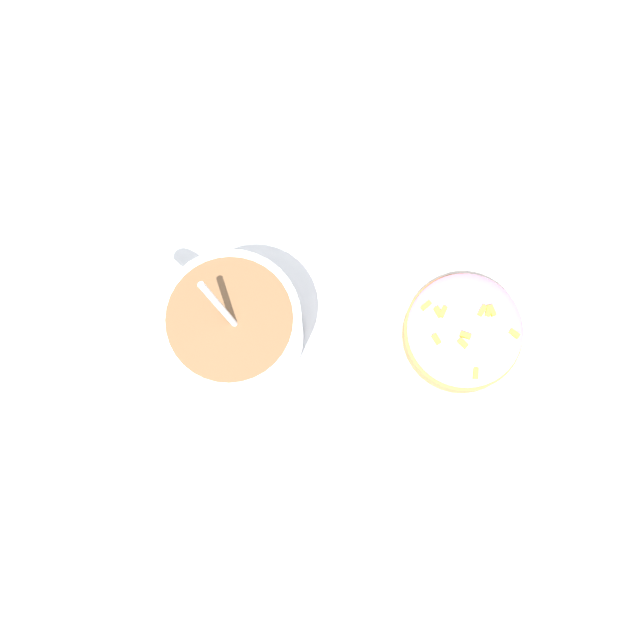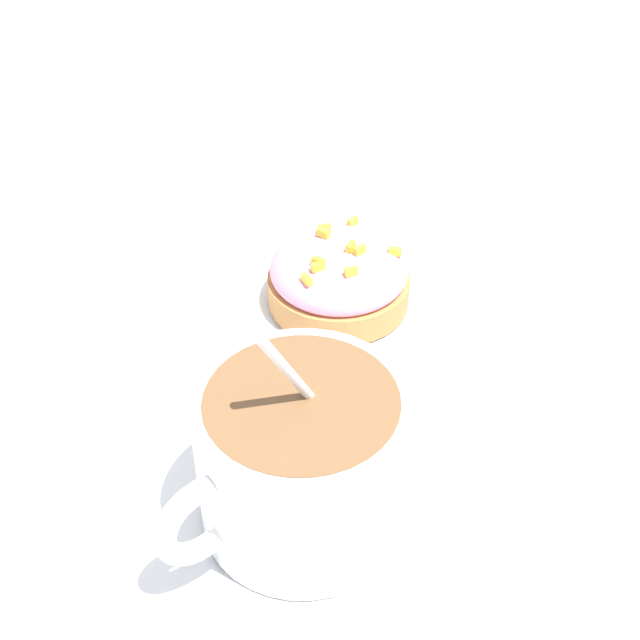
{
  "view_description": "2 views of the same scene",
  "coord_description": "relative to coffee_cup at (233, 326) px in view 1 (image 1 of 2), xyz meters",
  "views": [
    {
      "loc": [
        -0.02,
        -0.11,
        0.6
      ],
      "look_at": [
        -0.02,
        -0.0,
        0.04
      ],
      "focal_mm": 50.0,
      "sensor_mm": 36.0,
      "label": 1
    },
    {
      "loc": [
        -0.32,
        -0.04,
        0.32
      ],
      "look_at": [
        0.02,
        -0.01,
        0.04
      ],
      "focal_mm": 50.0,
      "sensor_mm": 36.0,
      "label": 2
    }
  ],
  "objects": [
    {
      "name": "paper_napkin",
      "position": [
        0.08,
        0.01,
        -0.04
      ],
      "size": [
        0.29,
        0.29,
        0.0
      ],
      "color": "white",
      "rests_on": "ground_plane"
    },
    {
      "name": "ground_plane",
      "position": [
        0.08,
        0.01,
        -0.04
      ],
      "size": [
        3.0,
        3.0,
        0.0
      ],
      "primitive_type": "plane",
      "color": "silver"
    },
    {
      "name": "frosted_pastry",
      "position": [
        0.15,
        -0.0,
        -0.02
      ],
      "size": [
        0.08,
        0.08,
        0.04
      ],
      "color": "#B2753D",
      "rests_on": "paper_napkin"
    },
    {
      "name": "coffee_cup",
      "position": [
        0.0,
        0.0,
        0.0
      ],
      "size": [
        0.1,
        0.1,
        0.11
      ],
      "color": "white",
      "rests_on": "paper_napkin"
    }
  ]
}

